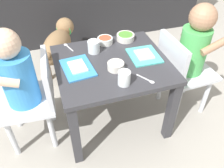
{
  "coord_description": "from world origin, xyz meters",
  "views": [
    {
      "loc": [
        -0.3,
        -0.95,
        1.13
      ],
      "look_at": [
        0.0,
        0.0,
        0.28
      ],
      "focal_mm": 37.89,
      "sensor_mm": 36.0,
      "label": 1
    }
  ],
  "objects_px": {
    "seated_child_left": "(21,79)",
    "cereal_bowl_right_side": "(125,37)",
    "veggie_bowl_far": "(115,66)",
    "water_cup_right": "(124,79)",
    "seated_child_right": "(191,50)",
    "cereal_bowl_left_side": "(105,40)",
    "food_tray_left": "(78,67)",
    "food_tray_right": "(144,55)",
    "dining_table": "(112,74)",
    "spoon_by_left_tray": "(147,80)",
    "dog": "(59,44)",
    "spoon_by_right_tray": "(68,47)",
    "water_cup_left": "(94,47)"
  },
  "relations": [
    {
      "from": "spoon_by_right_tray",
      "to": "veggie_bowl_far",
      "type": "bearing_deg",
      "value": -55.6
    },
    {
      "from": "veggie_bowl_far",
      "to": "water_cup_right",
      "type": "bearing_deg",
      "value": -89.54
    },
    {
      "from": "water_cup_right",
      "to": "spoon_by_right_tray",
      "type": "height_order",
      "value": "water_cup_right"
    },
    {
      "from": "dining_table",
      "to": "veggie_bowl_far",
      "type": "xyz_separation_m",
      "value": [
        -0.0,
        -0.06,
        0.09
      ]
    },
    {
      "from": "food_tray_left",
      "to": "cereal_bowl_right_side",
      "type": "relative_size",
      "value": 2.0
    },
    {
      "from": "seated_child_right",
      "to": "water_cup_left",
      "type": "bearing_deg",
      "value": 163.74
    },
    {
      "from": "spoon_by_left_tray",
      "to": "seated_child_left",
      "type": "bearing_deg",
      "value": 161.07
    },
    {
      "from": "spoon_by_right_tray",
      "to": "seated_child_right",
      "type": "bearing_deg",
      "value": -20.7
    },
    {
      "from": "food_tray_left",
      "to": "water_cup_left",
      "type": "xyz_separation_m",
      "value": [
        0.11,
        0.12,
        0.02
      ]
    },
    {
      "from": "veggie_bowl_far",
      "to": "cereal_bowl_right_side",
      "type": "bearing_deg",
      "value": 59.96
    },
    {
      "from": "food_tray_right",
      "to": "cereal_bowl_left_side",
      "type": "bearing_deg",
      "value": 129.86
    },
    {
      "from": "dog",
      "to": "water_cup_right",
      "type": "height_order",
      "value": "water_cup_right"
    },
    {
      "from": "dog",
      "to": "water_cup_right",
      "type": "distance_m",
      "value": 0.85
    },
    {
      "from": "spoon_by_right_tray",
      "to": "dining_table",
      "type": "bearing_deg",
      "value": -48.24
    },
    {
      "from": "water_cup_left",
      "to": "spoon_by_right_tray",
      "type": "height_order",
      "value": "water_cup_left"
    },
    {
      "from": "cereal_bowl_left_side",
      "to": "cereal_bowl_right_side",
      "type": "bearing_deg",
      "value": 1.25
    },
    {
      "from": "food_tray_left",
      "to": "water_cup_left",
      "type": "relative_size",
      "value": 3.14
    },
    {
      "from": "seated_child_left",
      "to": "water_cup_right",
      "type": "height_order",
      "value": "seated_child_left"
    },
    {
      "from": "spoon_by_left_tray",
      "to": "food_tray_left",
      "type": "bearing_deg",
      "value": 146.98
    },
    {
      "from": "seated_child_right",
      "to": "water_cup_right",
      "type": "xyz_separation_m",
      "value": [
        -0.45,
        -0.15,
        0.03
      ]
    },
    {
      "from": "water_cup_left",
      "to": "spoon_by_left_tray",
      "type": "relative_size",
      "value": 0.73
    },
    {
      "from": "seated_child_right",
      "to": "water_cup_right",
      "type": "distance_m",
      "value": 0.48
    },
    {
      "from": "cereal_bowl_left_side",
      "to": "spoon_by_left_tray",
      "type": "height_order",
      "value": "cereal_bowl_left_side"
    },
    {
      "from": "seated_child_right",
      "to": "dog",
      "type": "distance_m",
      "value": 0.94
    },
    {
      "from": "food_tray_left",
      "to": "water_cup_right",
      "type": "xyz_separation_m",
      "value": [
        0.18,
        -0.18,
        0.02
      ]
    },
    {
      "from": "seated_child_left",
      "to": "cereal_bowl_right_side",
      "type": "distance_m",
      "value": 0.62
    },
    {
      "from": "water_cup_right",
      "to": "seated_child_left",
      "type": "bearing_deg",
      "value": 157.72
    },
    {
      "from": "food_tray_right",
      "to": "veggie_bowl_far",
      "type": "height_order",
      "value": "veggie_bowl_far"
    },
    {
      "from": "seated_child_left",
      "to": "cereal_bowl_left_side",
      "type": "relative_size",
      "value": 7.95
    },
    {
      "from": "dining_table",
      "to": "spoon_by_left_tray",
      "type": "height_order",
      "value": "spoon_by_left_tray"
    },
    {
      "from": "seated_child_left",
      "to": "cereal_bowl_left_side",
      "type": "xyz_separation_m",
      "value": [
        0.47,
        0.19,
        0.02
      ]
    },
    {
      "from": "water_cup_left",
      "to": "cereal_bowl_left_side",
      "type": "relative_size",
      "value": 0.77
    },
    {
      "from": "spoon_by_right_tray",
      "to": "water_cup_right",
      "type": "bearing_deg",
      "value": -64.32
    },
    {
      "from": "food_tray_left",
      "to": "spoon_by_right_tray",
      "type": "height_order",
      "value": "food_tray_left"
    },
    {
      "from": "seated_child_right",
      "to": "spoon_by_right_tray",
      "type": "xyz_separation_m",
      "value": [
        -0.64,
        0.24,
        -0.0
      ]
    },
    {
      "from": "veggie_bowl_far",
      "to": "spoon_by_right_tray",
      "type": "distance_m",
      "value": 0.33
    },
    {
      "from": "seated_child_right",
      "to": "dog",
      "type": "xyz_separation_m",
      "value": [
        -0.67,
        0.64,
        -0.2
      ]
    },
    {
      "from": "food_tray_left",
      "to": "cereal_bowl_left_side",
      "type": "relative_size",
      "value": 2.41
    },
    {
      "from": "seated_child_left",
      "to": "food_tray_right",
      "type": "distance_m",
      "value": 0.63
    },
    {
      "from": "water_cup_right",
      "to": "veggie_bowl_far",
      "type": "relative_size",
      "value": 0.82
    },
    {
      "from": "cereal_bowl_right_side",
      "to": "veggie_bowl_far",
      "type": "bearing_deg",
      "value": -120.04
    },
    {
      "from": "cereal_bowl_left_side",
      "to": "spoon_by_left_tray",
      "type": "bearing_deg",
      "value": -76.21
    },
    {
      "from": "food_tray_right",
      "to": "seated_child_right",
      "type": "bearing_deg",
      "value": -5.76
    },
    {
      "from": "cereal_bowl_right_side",
      "to": "spoon_by_right_tray",
      "type": "xyz_separation_m",
      "value": [
        -0.34,
        0.02,
        -0.02
      ]
    },
    {
      "from": "dining_table",
      "to": "water_cup_left",
      "type": "height_order",
      "value": "water_cup_left"
    },
    {
      "from": "water_cup_left",
      "to": "spoon_by_right_tray",
      "type": "distance_m",
      "value": 0.16
    },
    {
      "from": "seated_child_left",
      "to": "veggie_bowl_far",
      "type": "bearing_deg",
      "value": -8.18
    },
    {
      "from": "dog",
      "to": "water_cup_left",
      "type": "bearing_deg",
      "value": -72.58
    },
    {
      "from": "seated_child_left",
      "to": "seated_child_right",
      "type": "height_order",
      "value": "seated_child_right"
    },
    {
      "from": "dining_table",
      "to": "cereal_bowl_right_side",
      "type": "relative_size",
      "value": 5.59
    }
  ]
}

